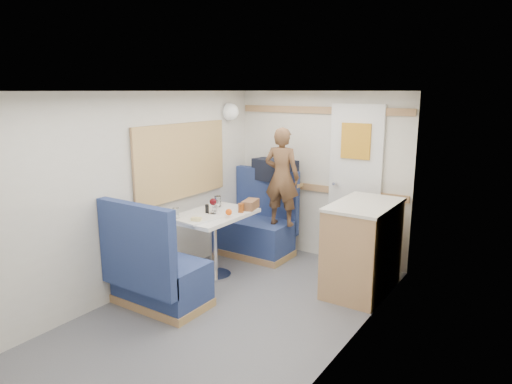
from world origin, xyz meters
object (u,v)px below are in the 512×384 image
Objects in this scene: galley_counter at (362,247)px; pepper_grinder at (207,209)px; beer_glass at (241,208)px; salt_grinder at (217,208)px; wine_glass at (213,202)px; dinette_table at (214,227)px; tray at (198,219)px; orange_fruit at (229,212)px; person at (282,177)px; tumbler_left at (176,213)px; tumbler_mid at (218,201)px; bench_near at (156,277)px; tumbler_right at (215,206)px; bread_loaf at (250,204)px; duffel_bag at (275,170)px; bench_far at (258,231)px; dome_light at (230,112)px; cheese_block at (196,219)px.

galley_counter reaches higher than pepper_grinder.
beer_glass is 1.16× the size of salt_grinder.
salt_grinder is at bearing -161.97° from galley_counter.
galley_counter is 5.48× the size of wine_glass.
tray is at bearing -83.80° from dinette_table.
galley_counter reaches higher than orange_fruit.
person reaches higher than galley_counter.
person is at bearing 65.26° from tumbler_left.
tumbler_mid is at bearing 107.14° from tray.
bench_near is 9.45× the size of tumbler_right.
tumbler_right is at bearing -133.67° from bread_loaf.
person is 0.40m from duffel_bag.
bench_far is at bearing 87.86° from pepper_grinder.
person is at bearing -2.08° from dome_light.
bread_loaf is (0.27, 0.28, -0.01)m from tumbler_right.
tumbler_left is 1.02× the size of tumbler_right.
orange_fruit is (0.23, 0.84, 0.47)m from bench_near.
tumbler_mid is at bearing -102.40° from bench_far.
bench_near is at bearing -68.92° from tumbler_left.
dome_light is at bearing -139.81° from duffel_bag.
tumbler_mid is (-0.36, 0.28, 0.01)m from orange_fruit.
tumbler_left is at bearing -126.04° from beer_glass.
cheese_block is at bearing -69.61° from pepper_grinder.
wine_glass is at bearing 61.29° from tumbler_left.
tumbler_mid reaches higher than pepper_grinder.
tray is 0.30m from wine_glass.
person is at bearing -6.58° from bench_far.
orange_fruit is 0.45m from tumbler_mid.
bread_loaf is (0.23, 1.24, 0.47)m from bench_near.
tray is 0.52m from beer_glass.
galley_counter reaches higher than dinette_table.
bench_far is 1.03m from wine_glass.
dinette_table is 10.91× the size of salt_grinder.
duffel_bag is (0.09, 1.12, 0.47)m from dinette_table.
bread_loaf is at bearing 19.16° from tumbler_mid.
person is at bearing 72.86° from bread_loaf.
bench_far is 9.30× the size of tumbler_left.
pepper_grinder is (-0.04, -0.05, -0.07)m from wine_glass.
galley_counter is 10.91× the size of salt_grinder.
tray is at bearing -73.84° from pepper_grinder.
tray is 2.23× the size of wine_glass.
galley_counter is 1.33m from beer_glass.
orange_fruit is (0.19, 0.27, 0.04)m from tray.
dome_light reaches higher than tumbler_left.
pepper_grinder is (-1.50, -0.61, 0.31)m from galley_counter.
duffel_bag reaches higher than bench_far.
bench_near is at bearing -89.75° from salt_grinder.
tray is at bearing -149.64° from galley_counter.
duffel_bag is at bearing 87.42° from bench_near.
wine_glass is 0.42m from tumbler_left.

